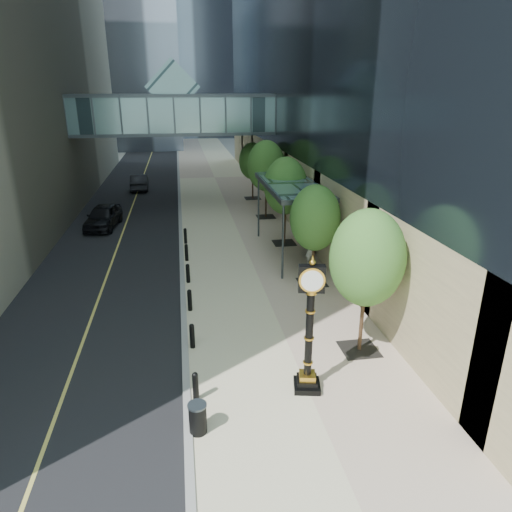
# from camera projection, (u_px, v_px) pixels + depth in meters

# --- Properties ---
(ground) EXTENTS (320.00, 320.00, 0.00)m
(ground) POSITION_uv_depth(u_px,v_px,m) (285.00, 412.00, 14.19)
(ground) COLOR gray
(ground) RESTS_ON ground
(road) EXTENTS (8.00, 180.00, 0.02)m
(road) POSITION_uv_depth(u_px,v_px,m) (142.00, 180.00, 50.14)
(road) COLOR black
(road) RESTS_ON ground
(sidewalk) EXTENTS (8.00, 180.00, 0.06)m
(sidewalk) POSITION_uv_depth(u_px,v_px,m) (215.00, 178.00, 51.36)
(sidewalk) COLOR beige
(sidewalk) RESTS_ON ground
(curb) EXTENTS (0.25, 180.00, 0.07)m
(curb) POSITION_uv_depth(u_px,v_px,m) (179.00, 179.00, 50.75)
(curb) COLOR gray
(curb) RESTS_ON ground
(skywalk) EXTENTS (17.00, 4.20, 5.80)m
(skywalk) POSITION_uv_depth(u_px,v_px,m) (174.00, 112.00, 36.99)
(skywalk) COLOR slate
(skywalk) RESTS_ON ground
(entrance_canopy) EXTENTS (3.00, 8.00, 4.38)m
(entrance_canopy) POSITION_uv_depth(u_px,v_px,m) (291.00, 186.00, 26.24)
(entrance_canopy) COLOR #383F44
(entrance_canopy) RESTS_ON ground
(bollard_row) EXTENTS (0.20, 16.20, 0.90)m
(bollard_row) POSITION_uv_depth(u_px,v_px,m) (189.00, 287.00, 21.93)
(bollard_row) COLOR black
(bollard_row) RESTS_ON sidewalk
(street_trees) EXTENTS (2.85, 28.56, 5.86)m
(street_trees) POSITION_uv_depth(u_px,v_px,m) (286.00, 188.00, 28.07)
(street_trees) COLOR black
(street_trees) RESTS_ON sidewalk
(street_clock) EXTENTS (1.02, 1.02, 4.60)m
(street_clock) POSITION_uv_depth(u_px,v_px,m) (309.00, 336.00, 14.56)
(street_clock) COLOR black
(street_clock) RESTS_ON sidewalk
(trash_bin) EXTENTS (0.65, 0.65, 0.90)m
(trash_bin) POSITION_uv_depth(u_px,v_px,m) (198.00, 419.00, 13.16)
(trash_bin) COLOR black
(trash_bin) RESTS_ON sidewalk
(pedestrian) EXTENTS (0.69, 0.54, 1.68)m
(pedestrian) POSITION_uv_depth(u_px,v_px,m) (310.00, 251.00, 25.64)
(pedestrian) COLOR beige
(pedestrian) RESTS_ON sidewalk
(car_near) EXTENTS (2.52, 4.99, 1.63)m
(car_near) POSITION_uv_depth(u_px,v_px,m) (103.00, 216.00, 32.73)
(car_near) COLOR black
(car_near) RESTS_ON road
(car_far) EXTENTS (1.75, 4.63, 1.51)m
(car_far) POSITION_uv_depth(u_px,v_px,m) (140.00, 182.00, 45.14)
(car_far) COLOR black
(car_far) RESTS_ON road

